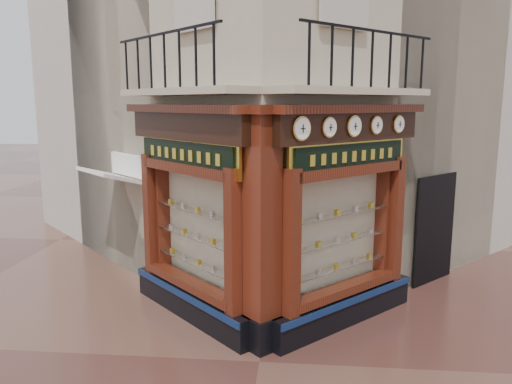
# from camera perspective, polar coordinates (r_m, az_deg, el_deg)

# --- Properties ---
(ground) EXTENTS (80.00, 80.00, 0.00)m
(ground) POSITION_cam_1_polar(r_m,az_deg,el_deg) (8.27, 0.39, -18.84)
(ground) COLOR #4A2922
(ground) RESTS_ON ground
(main_building) EXTENTS (11.31, 11.31, 12.00)m
(main_building) POSITION_cam_1_polar(r_m,az_deg,el_deg) (13.53, 2.79, 18.61)
(main_building) COLOR #BBAC92
(main_building) RESTS_ON ground
(neighbour_left) EXTENTS (11.31, 11.31, 11.00)m
(neighbour_left) POSITION_cam_1_polar(r_m,az_deg,el_deg) (16.21, -5.92, 15.38)
(neighbour_left) COLOR beige
(neighbour_left) RESTS_ON ground
(neighbour_right) EXTENTS (11.31, 11.31, 11.00)m
(neighbour_right) POSITION_cam_1_polar(r_m,az_deg,el_deg) (16.02, 12.40, 15.26)
(neighbour_right) COLOR beige
(neighbour_right) RESTS_ON ground
(shopfront_left) EXTENTS (2.86, 2.86, 3.98)m
(shopfront_left) POSITION_cam_1_polar(r_m,az_deg,el_deg) (9.23, -7.49, -2.64)
(shopfront_left) COLOR black
(shopfront_left) RESTS_ON ground
(shopfront_right) EXTENTS (2.86, 2.86, 3.98)m
(shopfront_right) POSITION_cam_1_polar(r_m,az_deg,el_deg) (9.04, 10.20, -2.99)
(shopfront_right) COLOR black
(shopfront_right) RESTS_ON ground
(corner_pilaster) EXTENTS (0.85, 0.85, 3.98)m
(corner_pilaster) POSITION_cam_1_polar(r_m,az_deg,el_deg) (8.00, 0.72, -4.77)
(corner_pilaster) COLOR black
(corner_pilaster) RESTS_ON ground
(balcony) EXTENTS (5.94, 2.97, 1.03)m
(balcony) POSITION_cam_1_polar(r_m,az_deg,el_deg) (8.72, 1.28, 11.53)
(balcony) COLOR #BBAC92
(balcony) RESTS_ON ground
(clock_a) EXTENTS (0.31, 0.31, 0.38)m
(clock_a) POSITION_cam_1_polar(r_m,az_deg,el_deg) (7.71, 5.22, 7.24)
(clock_a) COLOR #B7873D
(clock_a) RESTS_ON ground
(clock_b) EXTENTS (0.27, 0.27, 0.33)m
(clock_b) POSITION_cam_1_polar(r_m,az_deg,el_deg) (8.16, 8.36, 7.33)
(clock_b) COLOR #B7873D
(clock_b) RESTS_ON ground
(clock_c) EXTENTS (0.30, 0.30, 0.37)m
(clock_c) POSITION_cam_1_polar(r_m,az_deg,el_deg) (8.63, 11.14, 7.39)
(clock_c) COLOR #B7873D
(clock_c) RESTS_ON ground
(clock_d) EXTENTS (0.26, 0.26, 0.32)m
(clock_d) POSITION_cam_1_polar(r_m,az_deg,el_deg) (9.11, 13.58, 7.44)
(clock_d) COLOR #B7873D
(clock_d) RESTS_ON ground
(clock_e) EXTENTS (0.27, 0.27, 0.33)m
(clock_e) POSITION_cam_1_polar(r_m,az_deg,el_deg) (9.65, 15.97, 7.47)
(clock_e) COLOR #B7873D
(clock_e) RESTS_ON ground
(awning) EXTENTS (1.76, 1.76, 0.34)m
(awning) POSITION_cam_1_polar(r_m,az_deg,el_deg) (12.18, -15.85, -9.46)
(awning) COLOR white
(awning) RESTS_ON ground
(signboard_left) EXTENTS (2.28, 2.28, 0.61)m
(signboard_left) POSITION_cam_1_polar(r_m,az_deg,el_deg) (9.01, -8.07, 4.27)
(signboard_left) COLOR gold
(signboard_left) RESTS_ON ground
(signboard_right) EXTENTS (2.15, 2.15, 0.58)m
(signboard_right) POSITION_cam_1_polar(r_m,az_deg,el_deg) (8.81, 10.81, 4.06)
(signboard_right) COLOR gold
(signboard_right) RESTS_ON ground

